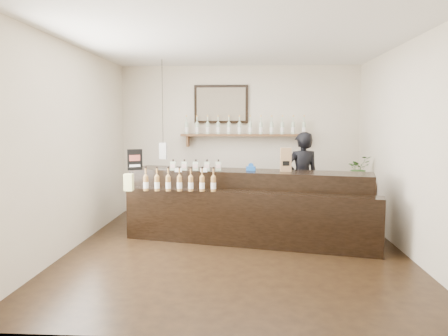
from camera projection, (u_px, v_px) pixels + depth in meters
ground at (236, 249)px, 5.99m from camera, size 5.00×5.00×0.00m
room_shell at (236, 125)px, 5.81m from camera, size 5.00×5.00×5.00m
back_wall_decor at (232, 121)px, 8.17m from camera, size 2.66×0.96×1.69m
counter at (247, 207)px, 6.50m from camera, size 3.69×1.78×1.19m
promo_sign at (135, 160)px, 6.60m from camera, size 0.21×0.13×0.32m
paper_bag at (286, 160)px, 6.43m from camera, size 0.16×0.12×0.35m
tape_dispenser at (251, 168)px, 6.55m from camera, size 0.14×0.08×0.12m
side_cabinet at (358, 203)px, 7.30m from camera, size 0.45×0.58×0.77m
potted_plant at (359, 168)px, 7.24m from camera, size 0.47×0.45×0.41m
shopkeeper at (302, 173)px, 7.38m from camera, size 0.74×0.58×1.79m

